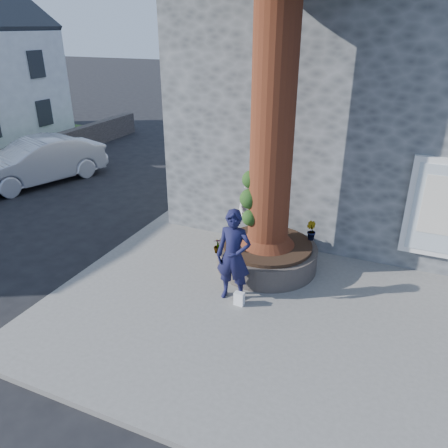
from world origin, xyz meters
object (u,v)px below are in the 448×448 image
at_px(planter, 267,255).
at_px(woman, 251,211).
at_px(man, 234,256).
at_px(car_silver, 37,162).

relative_size(planter, woman, 1.50).
bearing_deg(man, woman, 99.12).
bearing_deg(man, planter, 77.46).
bearing_deg(planter, car_silver, 164.37).
height_order(planter, woman, woman).
relative_size(man, car_silver, 0.40).
xyz_separation_m(man, woman, (-0.63, 2.72, -0.20)).
bearing_deg(car_silver, man, -5.17).
bearing_deg(car_silver, woman, 9.44).
distance_m(man, car_silver, 10.21).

